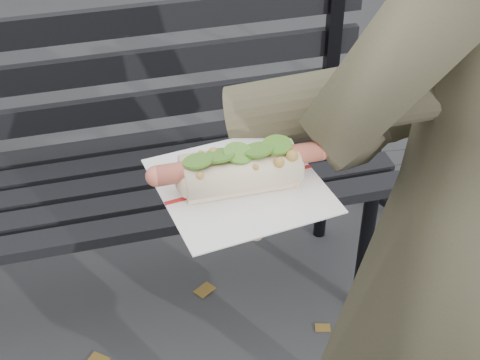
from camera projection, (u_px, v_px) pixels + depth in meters
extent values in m
cylinder|color=black|center=(365.00, 251.00, 2.09)|extent=(0.04, 0.04, 0.45)
cylinder|color=black|center=(324.00, 181.00, 2.35)|extent=(0.04, 0.04, 0.45)
cube|color=black|center=(122.00, 230.00, 1.80)|extent=(1.50, 0.07, 0.03)
cube|color=black|center=(117.00, 208.00, 1.87)|extent=(1.50, 0.07, 0.03)
cube|color=black|center=(113.00, 187.00, 1.94)|extent=(1.50, 0.07, 0.03)
cube|color=black|center=(109.00, 167.00, 2.01)|extent=(1.50, 0.07, 0.03)
cube|color=black|center=(105.00, 149.00, 2.08)|extent=(1.50, 0.07, 0.03)
cube|color=black|center=(332.00, 53.00, 2.10)|extent=(0.04, 0.03, 0.42)
cube|color=black|center=(99.00, 112.00, 2.04)|extent=(1.50, 0.02, 0.08)
cube|color=black|center=(94.00, 70.00, 1.96)|extent=(1.50, 0.02, 0.08)
cube|color=black|center=(88.00, 25.00, 1.88)|extent=(1.50, 0.02, 0.08)
imported|color=#494731|center=(473.00, 230.00, 1.15)|extent=(0.73, 0.55, 1.79)
cylinder|color=#494731|center=(416.00, 88.00, 0.96)|extent=(0.51, 0.23, 0.19)
cylinder|color=#D8A384|center=(269.00, 183.00, 0.91)|extent=(0.09, 0.08, 0.07)
ellipsoid|color=#D8A384|center=(240.00, 196.00, 0.89)|extent=(0.10, 0.11, 0.03)
cylinder|color=#D8A384|center=(201.00, 218.00, 0.86)|extent=(0.06, 0.02, 0.02)
cylinder|color=#D8A384|center=(198.00, 207.00, 0.87)|extent=(0.06, 0.02, 0.02)
cylinder|color=#D8A384|center=(194.00, 197.00, 0.89)|extent=(0.06, 0.02, 0.02)
cylinder|color=#D8A384|center=(191.00, 187.00, 0.90)|extent=(0.06, 0.02, 0.02)
cylinder|color=#D8A384|center=(260.00, 222.00, 0.85)|extent=(0.04, 0.05, 0.02)
cube|color=white|center=(240.00, 185.00, 0.88)|extent=(0.21, 0.21, 0.00)
cube|color=#B21E1E|center=(240.00, 184.00, 0.88)|extent=(0.19, 0.03, 0.00)
cylinder|color=#D06750|center=(240.00, 163.00, 0.86)|extent=(0.20, 0.02, 0.02)
sphere|color=#D06750|center=(156.00, 176.00, 0.84)|extent=(0.03, 0.02, 0.02)
sphere|color=#D06750|center=(320.00, 151.00, 0.88)|extent=(0.03, 0.02, 0.02)
sphere|color=#9E6B2D|center=(279.00, 163.00, 0.85)|extent=(0.01, 0.01, 0.01)
sphere|color=#9E6B2D|center=(200.00, 176.00, 0.83)|extent=(0.01, 0.01, 0.01)
sphere|color=#9E6B2D|center=(233.00, 150.00, 0.86)|extent=(0.01, 0.01, 0.01)
sphere|color=#9E6B2D|center=(197.00, 161.00, 0.86)|extent=(0.01, 0.01, 0.01)
sphere|color=#9E6B2D|center=(256.00, 167.00, 0.84)|extent=(0.01, 0.01, 0.01)
sphere|color=#9E6B2D|center=(251.00, 165.00, 0.86)|extent=(0.01, 0.01, 0.01)
sphere|color=#9E6B2D|center=(286.00, 145.00, 0.89)|extent=(0.01, 0.01, 0.01)
sphere|color=#9E6B2D|center=(287.00, 152.00, 0.88)|extent=(0.01, 0.01, 0.01)
sphere|color=#9E6B2D|center=(202.00, 164.00, 0.85)|extent=(0.01, 0.01, 0.01)
sphere|color=#9E6B2D|center=(288.00, 157.00, 0.87)|extent=(0.01, 0.01, 0.01)
sphere|color=#9E6B2D|center=(201.00, 154.00, 0.86)|extent=(0.01, 0.01, 0.01)
sphere|color=#9E6B2D|center=(236.00, 150.00, 0.87)|extent=(0.01, 0.01, 0.01)
sphere|color=#9E6B2D|center=(268.00, 150.00, 0.87)|extent=(0.01, 0.01, 0.01)
sphere|color=#9E6B2D|center=(274.00, 154.00, 0.86)|extent=(0.01, 0.01, 0.01)
sphere|color=#9E6B2D|center=(265.00, 152.00, 0.87)|extent=(0.01, 0.01, 0.01)
sphere|color=#9E6B2D|center=(206.00, 168.00, 0.85)|extent=(0.01, 0.01, 0.01)
sphere|color=#9E6B2D|center=(287.00, 146.00, 0.87)|extent=(0.01, 0.01, 0.01)
sphere|color=#9E6B2D|center=(213.00, 153.00, 0.86)|extent=(0.01, 0.01, 0.01)
sphere|color=#9E6B2D|center=(241.00, 163.00, 0.86)|extent=(0.01, 0.01, 0.01)
sphere|color=#9E6B2D|center=(292.00, 163.00, 0.85)|extent=(0.01, 0.01, 0.01)
sphere|color=#9E6B2D|center=(288.00, 149.00, 0.88)|extent=(0.01, 0.01, 0.01)
sphere|color=#9E6B2D|center=(276.00, 149.00, 0.87)|extent=(0.01, 0.01, 0.01)
sphere|color=#9E6B2D|center=(292.00, 156.00, 0.85)|extent=(0.01, 0.01, 0.01)
sphere|color=#9E6B2D|center=(267.00, 148.00, 0.88)|extent=(0.01, 0.01, 0.01)
sphere|color=#9E6B2D|center=(295.00, 162.00, 0.86)|extent=(0.01, 0.01, 0.01)
sphere|color=#9E6B2D|center=(239.00, 150.00, 0.87)|extent=(0.01, 0.01, 0.01)
cylinder|color=#478023|center=(198.00, 161.00, 0.84)|extent=(0.04, 0.04, 0.01)
cylinder|color=#478023|center=(219.00, 155.00, 0.85)|extent=(0.04, 0.04, 0.01)
cylinder|color=#478023|center=(239.00, 153.00, 0.85)|extent=(0.04, 0.04, 0.01)
cylinder|color=#478023|center=(258.00, 150.00, 0.86)|extent=(0.04, 0.04, 0.01)
cylinder|color=#478023|center=(277.00, 145.00, 0.86)|extent=(0.04, 0.04, 0.01)
cube|color=brown|center=(421.00, 230.00, 2.50)|extent=(0.08, 0.08, 0.00)
cube|color=brown|center=(329.00, 71.00, 3.38)|extent=(0.08, 0.09, 0.00)
cube|color=brown|center=(287.00, 105.00, 3.14)|extent=(0.09, 0.07, 0.00)
cube|color=brown|center=(323.00, 328.00, 2.15)|extent=(0.05, 0.04, 0.00)
cube|color=brown|center=(205.00, 290.00, 2.28)|extent=(0.07, 0.07, 0.00)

